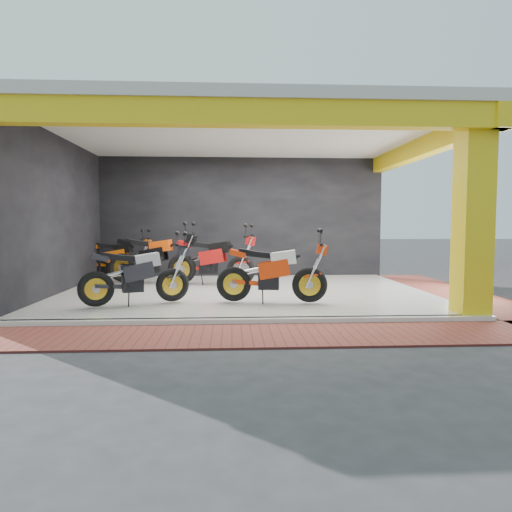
% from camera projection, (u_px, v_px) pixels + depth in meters
% --- Properties ---
extents(ground, '(80.00, 80.00, 0.00)m').
position_uv_depth(ground, '(247.00, 312.00, 8.27)').
color(ground, '#2D2D30').
rests_on(ground, ground).
extents(showroom_floor, '(8.00, 6.00, 0.10)m').
position_uv_depth(showroom_floor, '(244.00, 293.00, 10.26)').
color(showroom_floor, white).
rests_on(showroom_floor, ground).
extents(showroom_ceiling, '(8.40, 6.40, 0.20)m').
position_uv_depth(showroom_ceiling, '(244.00, 133.00, 10.01)').
color(showroom_ceiling, beige).
rests_on(showroom_ceiling, corner_column).
extents(back_wall, '(8.20, 0.20, 3.50)m').
position_uv_depth(back_wall, '(241.00, 219.00, 13.23)').
color(back_wall, black).
rests_on(back_wall, ground).
extents(left_wall, '(0.20, 6.20, 3.50)m').
position_uv_depth(left_wall, '(56.00, 217.00, 9.91)').
color(left_wall, black).
rests_on(left_wall, ground).
extents(corner_column, '(0.50, 0.50, 3.50)m').
position_uv_depth(corner_column, '(473.00, 215.00, 7.60)').
color(corner_column, gold).
rests_on(corner_column, ground).
extents(header_beam_front, '(8.40, 0.30, 0.40)m').
position_uv_depth(header_beam_front, '(249.00, 113.00, 7.04)').
color(header_beam_front, gold).
rests_on(header_beam_front, corner_column).
extents(header_beam_right, '(0.30, 6.40, 0.40)m').
position_uv_depth(header_beam_right, '(421.00, 148.00, 10.25)').
color(header_beam_right, gold).
rests_on(header_beam_right, corner_column).
extents(floor_kerb, '(8.00, 0.20, 0.10)m').
position_uv_depth(floor_kerb, '(249.00, 321.00, 7.25)').
color(floor_kerb, white).
rests_on(floor_kerb, ground).
extents(paver_front, '(9.00, 1.40, 0.03)m').
position_uv_depth(paver_front, '(252.00, 335.00, 6.47)').
color(paver_front, maroon).
rests_on(paver_front, ground).
extents(paver_right, '(1.40, 7.00, 0.03)m').
position_uv_depth(paver_right, '(452.00, 293.00, 10.52)').
color(paver_right, maroon).
rests_on(paver_right, ground).
extents(moto_hero, '(2.31, 1.12, 1.35)m').
position_uv_depth(moto_hero, '(310.00, 268.00, 8.52)').
color(moto_hero, red).
rests_on(moto_hero, showroom_floor).
extents(moto_row_a, '(2.26, 1.48, 1.30)m').
position_uv_depth(moto_row_a, '(172.00, 269.00, 8.63)').
color(moto_row_a, black).
rests_on(moto_row_a, showroom_floor).
extents(moto_row_b, '(2.52, 1.48, 1.45)m').
position_uv_depth(moto_row_b, '(241.00, 256.00, 11.02)').
color(moto_row_b, red).
rests_on(moto_row_b, showroom_floor).
extents(moto_row_c, '(2.57, 1.40, 1.49)m').
position_uv_depth(moto_row_c, '(182.00, 254.00, 11.29)').
color(moto_row_c, black).
rests_on(moto_row_c, showroom_floor).
extents(moto_row_d, '(2.21, 1.04, 1.30)m').
position_uv_depth(moto_row_d, '(140.00, 255.00, 12.54)').
color(moto_row_d, '#E05909').
rests_on(moto_row_d, showroom_floor).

